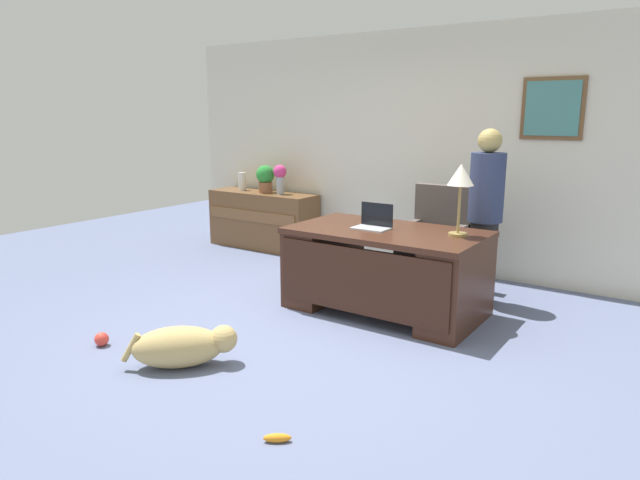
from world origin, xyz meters
The scene contains 14 objects.
ground_plane centered at (0.00, 0.00, 0.00)m, with size 12.00×12.00×0.00m, color slate.
back_wall centered at (0.01, 2.60, 1.35)m, with size 7.00×0.16×2.70m.
desk centered at (0.29, 0.92, 0.41)m, with size 1.71×0.98×0.76m.
credenza centered at (-2.26, 2.25, 0.38)m, with size 1.53×0.50×0.75m.
armchair centered at (0.37, 1.87, 0.48)m, with size 0.60×0.59×1.06m.
person_standing centered at (0.92, 1.69, 0.85)m, with size 0.32×0.32×1.65m.
dog_lying centered at (-0.34, -0.92, 0.15)m, with size 0.67×0.66×0.30m.
laptop centered at (0.16, 0.92, 0.82)m, with size 0.32×0.22×0.22m.
desk_lamp centered at (0.90, 1.06, 1.24)m, with size 0.22×0.22×0.61m.
vase_with_flowers centered at (-1.96, 2.25, 0.99)m, with size 0.17×0.17×0.38m.
vase_empty centered at (-2.62, 2.25, 0.87)m, with size 0.10×0.10×0.24m, color silver.
potted_plant centered at (-2.21, 2.25, 0.95)m, with size 0.24×0.24×0.36m.
dog_toy_ball centered at (-1.15, -1.03, 0.05)m, with size 0.11×0.11×0.11m, color #E53F33.
dog_toy_bone centered at (0.81, -1.30, 0.03)m, with size 0.16×0.05×0.05m, color orange.
Camera 1 is at (2.60, -3.48, 1.78)m, focal length 31.79 mm.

